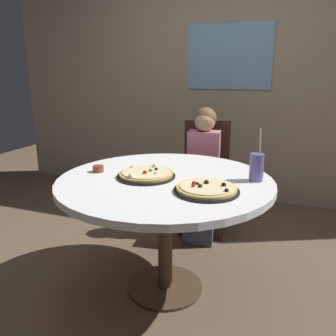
% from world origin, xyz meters
% --- Properties ---
extents(ground_plane, '(8.00, 8.00, 0.00)m').
position_xyz_m(ground_plane, '(0.00, 0.00, 0.00)').
color(ground_plane, brown).
extents(wall_with_window, '(5.20, 0.14, 2.90)m').
position_xyz_m(wall_with_window, '(-0.00, 1.90, 1.45)').
color(wall_with_window, tan).
rests_on(wall_with_window, ground_plane).
extents(dining_table, '(1.28, 1.28, 0.75)m').
position_xyz_m(dining_table, '(0.00, 0.00, 0.66)').
color(dining_table, white).
rests_on(dining_table, ground_plane).
extents(chair_wooden, '(0.45, 0.45, 0.95)m').
position_xyz_m(chair_wooden, '(-0.01, 1.01, 0.53)').
color(chair_wooden, '#382619').
rests_on(chair_wooden, ground_plane).
extents(diner_child, '(0.30, 0.42, 1.08)m').
position_xyz_m(diner_child, '(0.01, 0.83, 0.48)').
color(diner_child, '#3F4766').
rests_on(diner_child, ground_plane).
extents(pizza_veggie, '(0.35, 0.35, 0.05)m').
position_xyz_m(pizza_veggie, '(-0.11, -0.02, 0.77)').
color(pizza_veggie, black).
rests_on(pizza_veggie, dining_table).
extents(pizza_cheese, '(0.35, 0.35, 0.05)m').
position_xyz_m(pizza_cheese, '(0.29, -0.15, 0.77)').
color(pizza_cheese, black).
rests_on(pizza_cheese, dining_table).
extents(soda_cup, '(0.08, 0.08, 0.31)m').
position_xyz_m(soda_cup, '(0.51, 0.14, 0.83)').
color(soda_cup, '#6659A5').
rests_on(soda_cup, dining_table).
extents(sauce_bowl, '(0.07, 0.07, 0.04)m').
position_xyz_m(sauce_bowl, '(-0.44, -0.02, 0.77)').
color(sauce_bowl, brown).
rests_on(sauce_bowl, dining_table).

